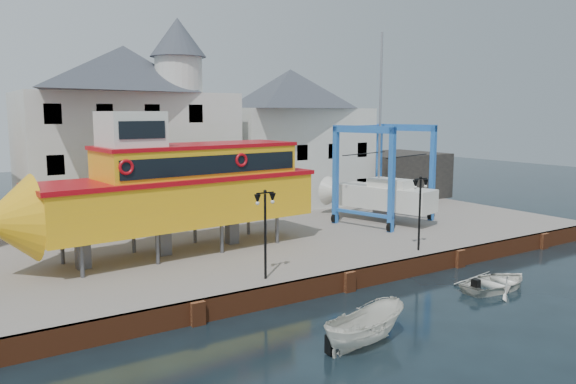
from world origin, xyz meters
TOP-DOWN VIEW (x-y plane):
  - ground at (0.00, 0.00)m, footprint 140.00×140.00m
  - hardstanding at (0.00, 11.00)m, footprint 44.00×22.00m
  - quay_wall at (-0.00, 0.10)m, footprint 44.00×0.47m
  - building_white_main at (-4.87, 18.39)m, footprint 14.00×8.30m
  - building_white_right at (9.00, 19.00)m, footprint 12.00×8.00m
  - shed_dark at (19.00, 17.00)m, footprint 8.00×7.00m
  - lamp_post_left at (-4.00, 1.20)m, footprint 1.12×0.32m
  - lamp_post_right at (6.00, 1.20)m, footprint 1.12×0.32m
  - tour_boat at (-6.36, 7.96)m, footprint 18.09×5.78m
  - travel_lift at (9.84, 9.26)m, footprint 7.14×8.95m
  - motorboat_a at (-3.53, -5.33)m, footprint 4.30×2.21m
  - motorboat_b at (6.46, -3.68)m, footprint 4.34×3.14m

SIDE VIEW (x-z plane):
  - ground at x=0.00m, z-range 0.00..0.00m
  - motorboat_a at x=-3.53m, z-range -0.79..0.79m
  - motorboat_b at x=6.46m, z-range -0.44..0.44m
  - hardstanding at x=0.00m, z-range 0.00..1.00m
  - quay_wall at x=0.00m, z-range 0.00..1.00m
  - shed_dark at x=19.00m, z-range 1.00..5.00m
  - travel_lift at x=9.84m, z-range -3.36..9.75m
  - lamp_post_left at x=-4.00m, z-range 2.07..6.27m
  - lamp_post_right at x=6.00m, z-range 2.07..6.27m
  - tour_boat at x=-6.36m, z-range 0.78..8.53m
  - building_white_right at x=9.00m, z-range 1.00..12.20m
  - building_white_main at x=-4.87m, z-range 0.34..14.34m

